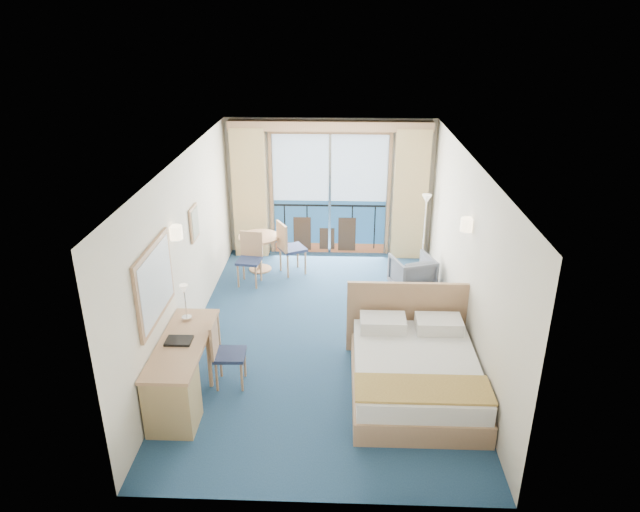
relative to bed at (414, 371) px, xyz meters
The scene contains 22 objects.
floor 1.84m from the bed, 131.00° to the left, with size 6.50×6.50×0.00m, color navy.
room_walls 2.34m from the bed, 131.00° to the left, with size 4.04×6.54×2.72m.
balcony_door 4.81m from the bed, 104.63° to the left, with size 2.36×0.03×2.52m.
curtain_left 5.31m from the bed, 121.69° to the left, with size 0.65×0.22×2.55m, color tan.
curtain_right 4.56m from the bed, 85.37° to the left, with size 0.65×0.22×2.55m, color tan.
pelmet 5.15m from the bed, 104.91° to the left, with size 3.80×0.25×0.18m, color tan.
mirror 3.40m from the bed, behind, with size 0.05×1.25×0.95m.
wall_print 3.87m from the bed, 150.09° to the left, with size 0.04×0.42×0.52m.
sconce_left 3.57m from the bed, 166.20° to the left, with size 0.18×0.18×0.18m, color beige.
sconce_right 2.11m from the bed, 58.40° to the left, with size 0.18×0.18×0.18m, color beige.
bed is the anchor object (origin of this frame).
nightstand 1.44m from the bed, 65.62° to the left, with size 0.39×0.38×0.52m, color tan.
phone 1.43m from the bed, 64.11° to the left, with size 0.18×0.14×0.08m, color silver.
armchair 2.97m from the bed, 84.29° to the left, with size 0.67×0.68×0.62m, color #4E555F.
floor_lamp 4.08m from the bed, 81.32° to the left, with size 0.20×0.20×1.43m.
desk 2.97m from the bed, 166.95° to the right, with size 0.58×1.70×0.80m.
desk_chair 2.46m from the bed, behind, with size 0.42×0.41×0.92m.
folder 2.98m from the bed, behind, with size 0.32×0.24×0.03m, color black.
desk_lamp 3.10m from the bed, behind, with size 0.13×0.13×0.48m.
round_table 4.44m from the bed, 124.03° to the left, with size 0.76×0.76×0.69m.
table_chair_a 4.04m from the bed, 118.62° to the left, with size 0.60×0.59×1.01m.
table_chair_b 4.06m from the bed, 129.34° to the left, with size 0.46×0.46×0.94m.
Camera 1 is at (0.22, -7.51, 4.50)m, focal length 32.00 mm.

